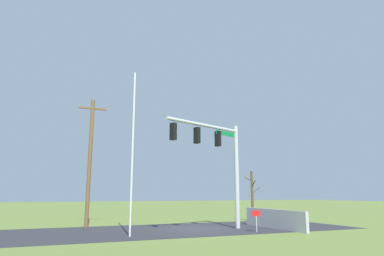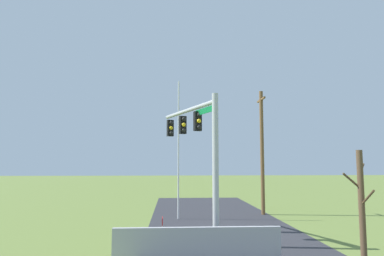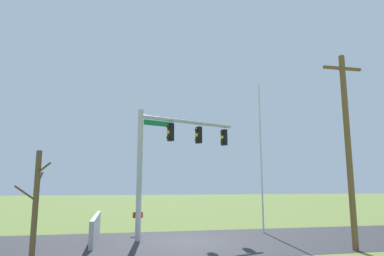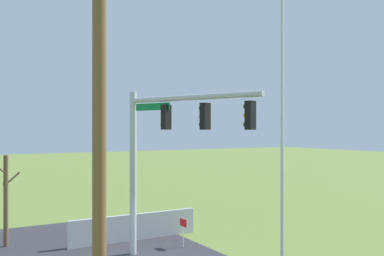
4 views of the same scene
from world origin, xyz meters
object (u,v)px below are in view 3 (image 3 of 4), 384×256
Objects in this scene: signal_mast at (170,149)px; utility_pole at (348,145)px; flagpole at (261,156)px; bare_tree at (35,204)px; open_sign at (138,218)px.

utility_pole is (-7.20, 5.07, -0.21)m from signal_mast.
flagpole reaches higher than signal_mast.
signal_mast is at bearing 8.39° from flagpole.
utility_pole is at bearing 104.86° from flagpole.
bare_tree is 7.81m from open_sign.
open_sign is (8.75, -6.72, -3.57)m from utility_pole.
signal_mast is at bearing -138.30° from bare_tree.
utility_pole is (-1.56, 5.90, 0.04)m from flagpole.
signal_mast is 1.67× the size of bare_tree.
utility_pole reaches higher than bare_tree.
open_sign is at bearing -6.49° from flagpole.
flagpole reaches higher than utility_pole.
open_sign is (-4.01, -6.60, -1.14)m from bare_tree.
signal_mast reaches higher than open_sign.
bare_tree is (5.56, 4.95, -2.63)m from signal_mast.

